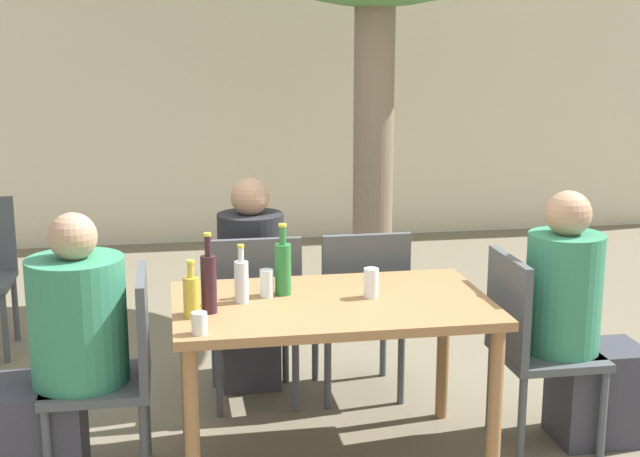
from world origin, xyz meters
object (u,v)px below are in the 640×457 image
at_px(green_bottle_3, 283,267).
at_px(person_seated_1, 579,332).
at_px(patio_chair_2, 255,310).
at_px(water_bottle_1, 241,280).
at_px(patio_chair_0, 117,365).
at_px(person_seated_0, 60,364).
at_px(dining_table_front, 332,320).
at_px(patio_chair_1, 530,340).
at_px(patio_chair_3, 361,304).
at_px(oil_cruet_0, 192,295).
at_px(drinking_glass_1, 267,283).
at_px(person_seated_2, 250,296).
at_px(wine_bottle_2, 209,282).
at_px(drinking_glass_0, 371,283).
at_px(drinking_glass_2, 199,323).

bearing_deg(green_bottle_3, person_seated_1, -5.47).
distance_m(patio_chair_2, water_bottle_1, 0.69).
xyz_separation_m(patio_chair_0, person_seated_0, (-0.23, -0.00, 0.02)).
bearing_deg(dining_table_front, patio_chair_1, 0.00).
xyz_separation_m(patio_chair_3, oil_cruet_0, (-0.87, -0.76, 0.32)).
height_order(dining_table_front, drinking_glass_1, drinking_glass_1).
bearing_deg(patio_chair_1, patio_chair_2, 61.44).
height_order(patio_chair_1, oil_cruet_0, oil_cruet_0).
bearing_deg(person_seated_2, patio_chair_0, 54.05).
relative_size(patio_chair_0, oil_cruet_0, 3.80).
bearing_deg(person_seated_0, green_bottle_3, 97.71).
height_order(wine_bottle_2, drinking_glass_0, wine_bottle_2).
bearing_deg(oil_cruet_0, person_seated_2, 71.98).
xyz_separation_m(green_bottle_3, drinking_glass_0, (0.37, -0.11, -0.06)).
bearing_deg(oil_cruet_0, drinking_glass_0, 10.29).
bearing_deg(drinking_glass_0, patio_chair_0, -179.00).
bearing_deg(oil_cruet_0, drinking_glass_2, -84.23).
relative_size(patio_chair_2, drinking_glass_2, 10.55).
relative_size(patio_chair_1, patio_chair_2, 1.00).
distance_m(patio_chair_0, person_seated_0, 0.23).
height_order(person_seated_0, green_bottle_3, person_seated_0).
xyz_separation_m(patio_chair_0, person_seated_1, (2.06, -0.00, 0.02)).
relative_size(dining_table_front, person_seated_0, 1.17).
relative_size(oil_cruet_0, wine_bottle_2, 0.71).
distance_m(patio_chair_3, drinking_glass_1, 0.82).
height_order(green_bottle_3, drinking_glass_0, green_bottle_3).
xyz_separation_m(person_seated_0, green_bottle_3, (0.95, 0.13, 0.34)).
distance_m(patio_chair_0, patio_chair_2, 0.91).
bearing_deg(water_bottle_1, drinking_glass_2, -117.34).
height_order(dining_table_front, patio_chair_0, patio_chair_0).
bearing_deg(dining_table_front, patio_chair_3, 67.14).
bearing_deg(patio_chair_0, drinking_glass_0, 91.00).
bearing_deg(drinking_glass_1, person_seated_0, -173.23).
relative_size(oil_cruet_0, drinking_glass_2, 2.78).
bearing_deg(wine_bottle_2, oil_cruet_0, -146.78).
distance_m(green_bottle_3, drinking_glass_1, 0.10).
height_order(oil_cruet_0, water_bottle_1, water_bottle_1).
distance_m(person_seated_0, water_bottle_1, 0.82).
relative_size(person_seated_1, drinking_glass_2, 13.90).
distance_m(patio_chair_1, person_seated_0, 2.05).
bearing_deg(person_seated_0, water_bottle_1, 93.33).
relative_size(person_seated_2, oil_cruet_0, 4.87).
bearing_deg(green_bottle_3, dining_table_front, -33.47).
height_order(oil_cruet_0, wine_bottle_2, wine_bottle_2).
relative_size(dining_table_front, green_bottle_3, 4.29).
height_order(person_seated_2, oil_cruet_0, person_seated_2).
distance_m(patio_chair_3, water_bottle_1, 0.95).
height_order(patio_chair_3, drinking_glass_0, patio_chair_3).
bearing_deg(person_seated_1, green_bottle_3, 84.53).
height_order(patio_chair_2, drinking_glass_2, patio_chair_2).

